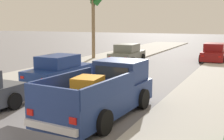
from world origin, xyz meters
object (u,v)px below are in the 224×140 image
(pickup_truck, at_px, (103,93))
(car_left_mid, at_px, (127,54))
(car_left_far, at_px, (59,70))
(car_right_near, at_px, (214,53))

(pickup_truck, height_order, car_left_mid, pickup_truck)
(car_left_far, bearing_deg, car_left_mid, 88.56)
(pickup_truck, distance_m, car_left_mid, 13.27)
(car_left_mid, distance_m, car_left_far, 8.95)
(pickup_truck, relative_size, car_left_far, 1.24)
(car_left_far, bearing_deg, pickup_truck, -38.75)
(pickup_truck, height_order, car_left_far, pickup_truck)
(pickup_truck, distance_m, car_left_far, 5.78)
(pickup_truck, xyz_separation_m, car_left_mid, (-4.28, 12.56, -0.08))
(car_right_near, bearing_deg, car_left_far, -116.73)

